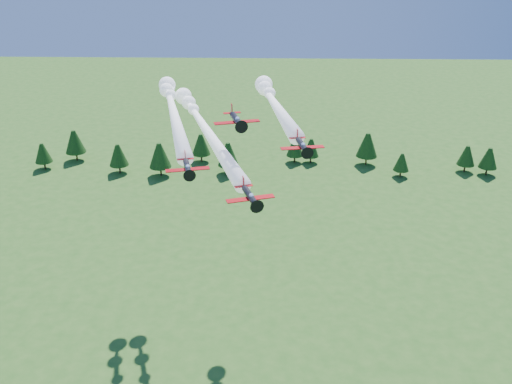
{
  "coord_description": "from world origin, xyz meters",
  "views": [
    {
      "loc": [
        3.78,
        -80.26,
        78.98
      ],
      "look_at": [
        1.48,
        0.0,
        41.58
      ],
      "focal_mm": 40.0,
      "sensor_mm": 36.0,
      "label": 1
    }
  ],
  "objects_px": {
    "plane_left": "(173,108)",
    "plane_slot": "(236,120)",
    "plane_right": "(273,102)",
    "plane_lead": "(203,125)"
  },
  "relations": [
    {
      "from": "plane_lead",
      "to": "plane_left",
      "type": "xyz_separation_m",
      "value": [
        -6.13,
        2.32,
        2.6
      ]
    },
    {
      "from": "plane_lead",
      "to": "plane_slot",
      "type": "bearing_deg",
      "value": -83.19
    },
    {
      "from": "plane_lead",
      "to": "plane_left",
      "type": "bearing_deg",
      "value": 141.28
    },
    {
      "from": "plane_lead",
      "to": "plane_right",
      "type": "height_order",
      "value": "plane_right"
    },
    {
      "from": "plane_lead",
      "to": "plane_right",
      "type": "bearing_deg",
      "value": -12.65
    },
    {
      "from": "plane_left",
      "to": "plane_slot",
      "type": "bearing_deg",
      "value": -66.9
    },
    {
      "from": "plane_lead",
      "to": "plane_right",
      "type": "distance_m",
      "value": 14.14
    },
    {
      "from": "plane_left",
      "to": "plane_right",
      "type": "xyz_separation_m",
      "value": [
        19.53,
        -1.07,
        1.74
      ]
    },
    {
      "from": "plane_slot",
      "to": "plane_lead",
      "type": "bearing_deg",
      "value": 99.45
    },
    {
      "from": "plane_slot",
      "to": "plane_right",
      "type": "bearing_deg",
      "value": 55.61
    }
  ]
}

